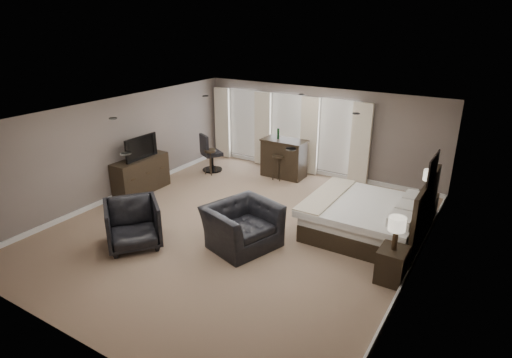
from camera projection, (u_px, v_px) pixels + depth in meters
The scene contains 16 objects.
room at pixel (238, 174), 9.23m from camera, with size 7.60×8.60×2.64m.
window_bay at pixel (286, 131), 13.02m from camera, with size 5.25×0.20×2.30m.
bed at pixel (370, 203), 9.12m from camera, with size 2.38×2.27×1.51m, color silver.
nightstand_near at pixel (392, 265), 7.69m from camera, with size 0.48×0.58×0.63m, color black.
nightstand_far at pixel (425, 207), 10.00m from camera, with size 0.46×0.57×0.62m, color black.
lamp_near at pixel (396, 234), 7.46m from camera, with size 0.30×0.30×0.63m, color beige.
lamp_far at pixel (429, 183), 9.78m from camera, with size 0.30×0.30×0.61m, color beige.
wall_art at pixel (433, 169), 8.22m from camera, with size 0.04×0.96×0.56m, color slate.
dresser at pixel (141, 175), 11.54m from camera, with size 0.53×1.65×0.96m, color black.
tv at pixel (139, 156), 11.34m from camera, with size 1.07×0.62×0.14m, color black.
armchair_near at pixel (242, 219), 8.75m from camera, with size 1.38×0.90×1.21m, color black.
armchair_far at pixel (133, 222), 8.78m from camera, with size 1.05×0.98×1.08m, color black.
bar_counter at pixel (284, 158), 12.62m from camera, with size 1.31×0.68×1.14m, color black.
bar_stool_left at pixel (210, 162), 12.87m from camera, with size 0.36×0.36×0.77m, color black.
bar_stool_right at pixel (278, 167), 12.43m from camera, with size 0.35×0.35×0.74m, color black.
desk_chair at pixel (212, 152), 13.07m from camera, with size 0.60×0.60×1.18m, color black.
Camera 1 is at (4.85, -7.18, 4.51)m, focal length 30.00 mm.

